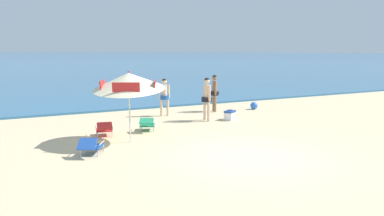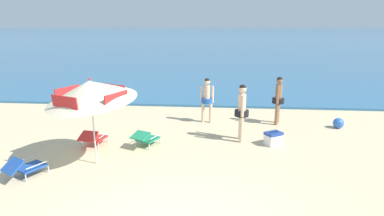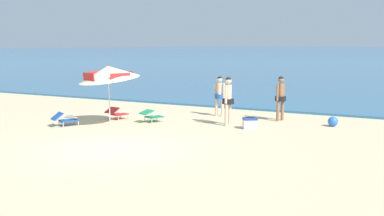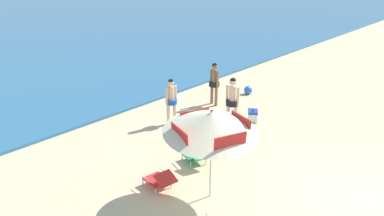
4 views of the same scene
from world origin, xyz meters
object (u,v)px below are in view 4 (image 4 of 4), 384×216
at_px(person_standing_beside, 214,81).
at_px(cooler_box, 253,116).
at_px(person_wading_in, 232,99).
at_px(lounge_chair_beside_umbrella, 196,155).
at_px(person_standing_near_shore, 171,98).
at_px(beach_umbrella_striped_main, 211,123).
at_px(beach_ball, 248,90).
at_px(lounge_chair_facing_sea, 160,179).

distance_m(person_standing_beside, cooler_box, 2.35).
height_order(person_standing_beside, person_wading_in, person_wading_in).
relative_size(lounge_chair_beside_umbrella, person_standing_near_shore, 0.59).
bearing_deg(person_standing_near_shore, person_wading_in, -57.76).
relative_size(beach_umbrella_striped_main, person_standing_beside, 1.79).
bearing_deg(person_wading_in, beach_umbrella_striped_main, -152.27).
height_order(person_standing_beside, beach_ball, person_standing_beside).
height_order(beach_umbrella_striped_main, lounge_chair_facing_sea, beach_umbrella_striped_main).
height_order(lounge_chair_facing_sea, cooler_box, lounge_chair_facing_sea).
distance_m(person_standing_beside, beach_ball, 2.28).
bearing_deg(beach_umbrella_striped_main, person_standing_beside, 36.26).
xyz_separation_m(lounge_chair_beside_umbrella, person_standing_near_shore, (1.74, 2.58, 0.69)).
height_order(person_wading_in, beach_ball, person_wading_in).
relative_size(beach_umbrella_striped_main, lounge_chair_facing_sea, 3.31).
xyz_separation_m(lounge_chair_facing_sea, beach_ball, (8.02, 2.43, -0.09)).
relative_size(person_standing_near_shore, person_wading_in, 0.93).
height_order(lounge_chair_facing_sea, person_wading_in, person_wading_in).
relative_size(person_standing_beside, beach_ball, 4.76).
bearing_deg(lounge_chair_beside_umbrella, lounge_chair_facing_sea, -175.49).
bearing_deg(person_standing_beside, cooler_box, -102.65).
bearing_deg(person_standing_beside, lounge_chair_beside_umbrella, -148.74).
distance_m(lounge_chair_beside_umbrella, beach_ball, 6.84).
distance_m(person_wading_in, beach_ball, 3.96).
height_order(beach_umbrella_striped_main, beach_ball, beach_umbrella_striped_main).
height_order(lounge_chair_beside_umbrella, cooler_box, lounge_chair_beside_umbrella).
bearing_deg(person_standing_near_shore, lounge_chair_beside_umbrella, -123.94).
xyz_separation_m(person_standing_near_shore, person_standing_beside, (2.60, 0.05, 0.05)).
height_order(lounge_chair_beside_umbrella, person_wading_in, person_wading_in).
xyz_separation_m(beach_umbrella_striped_main, lounge_chair_beside_umbrella, (1.02, 1.30, -1.69)).
xyz_separation_m(beach_umbrella_striped_main, beach_ball, (7.46, 3.60, -1.78)).
bearing_deg(beach_umbrella_striped_main, person_standing_near_shore, 54.60).
height_order(lounge_chair_beside_umbrella, lounge_chair_facing_sea, lounge_chair_facing_sea).
height_order(lounge_chair_beside_umbrella, person_standing_near_shore, person_standing_near_shore).
distance_m(cooler_box, beach_ball, 3.15).
xyz_separation_m(lounge_chair_beside_umbrella, person_wading_in, (2.89, 0.76, 0.77)).
xyz_separation_m(lounge_chair_beside_umbrella, beach_ball, (6.44, 2.30, -0.09)).
bearing_deg(person_wading_in, cooler_box, -15.84).
xyz_separation_m(beach_umbrella_striped_main, lounge_chair_facing_sea, (-0.56, 1.17, -1.69)).
relative_size(person_standing_beside, person_wading_in, 0.98).
xyz_separation_m(cooler_box, beach_ball, (2.58, 1.82, -0.02)).
height_order(lounge_chair_facing_sea, person_standing_beside, person_standing_beside).
relative_size(beach_umbrella_striped_main, cooler_box, 5.22).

